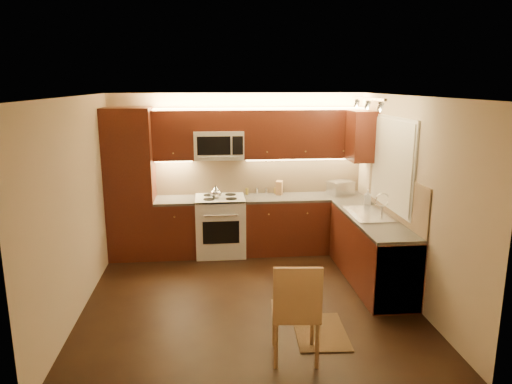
{
  "coord_description": "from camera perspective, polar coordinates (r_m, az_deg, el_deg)",
  "views": [
    {
      "loc": [
        -0.46,
        -5.46,
        2.65
      ],
      "look_at": [
        0.15,
        0.55,
        1.25
      ],
      "focal_mm": 33.12,
      "sensor_mm": 36.0,
      "label": 1
    }
  ],
  "objects": [
    {
      "name": "sink",
      "position": [
        6.6,
        13.51,
        -2.02
      ],
      "size": [
        0.52,
        0.86,
        0.15
      ],
      "primitive_type": null,
      "color": "silver",
      "rests_on": "counter_right"
    },
    {
      "name": "dishwasher",
      "position": [
        6.02,
        15.9,
        -9.12
      ],
      "size": [
        0.58,
        0.6,
        0.84
      ],
      "primitive_type": "cube",
      "color": "silver",
      "rests_on": "floor"
    },
    {
      "name": "kettle",
      "position": [
        7.26,
        -4.87,
        0.02
      ],
      "size": [
        0.2,
        0.2,
        0.2
      ],
      "primitive_type": null,
      "rotation": [
        0.0,
        0.0,
        -0.15
      ],
      "color": "silver",
      "rests_on": "stove"
    },
    {
      "name": "base_cab_right",
      "position": [
        6.63,
        13.69,
        -6.91
      ],
      "size": [
        0.6,
        2.0,
        0.86
      ],
      "primitive_type": "cube",
      "color": "#43190E",
      "rests_on": "floor"
    },
    {
      "name": "upper_cab_right_corner",
      "position": [
        7.27,
        12.64,
        6.61
      ],
      "size": [
        0.35,
        0.5,
        0.75
      ],
      "primitive_type": "cube",
      "color": "#43190E",
      "rests_on": "wall_right"
    },
    {
      "name": "wall_front",
      "position": [
        3.76,
        1.64,
        -8.78
      ],
      "size": [
        4.0,
        0.01,
        2.5
      ],
      "primitive_type": "cube",
      "color": "tan",
      "rests_on": "ground"
    },
    {
      "name": "window_frame",
      "position": [
        6.57,
        16.15,
        3.34
      ],
      "size": [
        0.03,
        1.44,
        1.24
      ],
      "primitive_type": "cube",
      "color": "silver",
      "rests_on": "wall_right"
    },
    {
      "name": "rug",
      "position": [
        5.4,
        7.78,
        -16.38
      ],
      "size": [
        0.59,
        0.85,
        0.01
      ],
      "primitive_type": "cube",
      "rotation": [
        0.0,
        0.0,
        -0.06
      ],
      "color": "black",
      "rests_on": "floor"
    },
    {
      "name": "floor",
      "position": [
        6.09,
        -0.91,
        -12.76
      ],
      "size": [
        4.0,
        4.0,
        0.01
      ],
      "primitive_type": "cube",
      "color": "black",
      "rests_on": "ground"
    },
    {
      "name": "knife_block",
      "position": [
        7.58,
        2.83,
        0.52
      ],
      "size": [
        0.14,
        0.18,
        0.22
      ],
      "primitive_type": "cube",
      "rotation": [
        0.0,
        0.0,
        -0.29
      ],
      "color": "#AC7D4D",
      "rests_on": "counter_back_right"
    },
    {
      "name": "wall_left",
      "position": [
        5.85,
        -20.89,
        -1.68
      ],
      "size": [
        0.01,
        4.0,
        2.5
      ],
      "primitive_type": "cube",
      "color": "tan",
      "rests_on": "ground"
    },
    {
      "name": "faucet",
      "position": [
        6.65,
        15.02,
        -1.34
      ],
      "size": [
        0.2,
        0.04,
        0.3
      ],
      "primitive_type": null,
      "color": "silver",
      "rests_on": "counter_right"
    },
    {
      "name": "base_cab_back_right",
      "position": [
        7.65,
        5.79,
        -3.91
      ],
      "size": [
        1.92,
        0.6,
        0.86
      ],
      "primitive_type": "cube",
      "color": "#43190E",
      "rests_on": "floor"
    },
    {
      "name": "spice_jar_b",
      "position": [
        7.58,
        -1.1,
        0.09
      ],
      "size": [
        0.06,
        0.06,
        0.11
      ],
      "primitive_type": "cylinder",
      "rotation": [
        0.0,
        0.0,
        0.34
      ],
      "color": "olive",
      "rests_on": "counter_back_right"
    },
    {
      "name": "wall_right",
      "position": [
        6.15,
        17.95,
        -0.76
      ],
      "size": [
        0.01,
        4.0,
        2.5
      ],
      "primitive_type": "cube",
      "color": "tan",
      "rests_on": "ground"
    },
    {
      "name": "microwave",
      "position": [
        7.33,
        -4.51,
        5.71
      ],
      "size": [
        0.76,
        0.38,
        0.44
      ],
      "primitive_type": null,
      "color": "silver",
      "rests_on": "wall_back"
    },
    {
      "name": "window_blinds",
      "position": [
        6.57,
        15.99,
        3.33
      ],
      "size": [
        0.02,
        1.36,
        1.16
      ],
      "primitive_type": "cube",
      "color": "silver",
      "rests_on": "wall_right"
    },
    {
      "name": "toaster_oven",
      "position": [
        7.68,
        10.16,
        0.5
      ],
      "size": [
        0.43,
        0.38,
        0.22
      ],
      "primitive_type": "cube",
      "rotation": [
        0.0,
        0.0,
        0.31
      ],
      "color": "silver",
      "rests_on": "counter_back_right"
    },
    {
      "name": "counter_back_left",
      "position": [
        7.4,
        -9.73,
        -1.0
      ],
      "size": [
        0.62,
        0.6,
        0.04
      ],
      "primitive_type": "cube",
      "color": "#312F2C",
      "rests_on": "base_cab_back_left"
    },
    {
      "name": "wall_back",
      "position": [
        7.61,
        -2.22,
        2.42
      ],
      "size": [
        4.0,
        0.01,
        2.5
      ],
      "primitive_type": "cube",
      "color": "tan",
      "rests_on": "ground"
    },
    {
      "name": "backsplash_right",
      "position": [
        6.52,
        16.46,
        -0.36
      ],
      "size": [
        0.02,
        2.0,
        0.6
      ],
      "primitive_type": "cube",
      "color": "tan",
      "rests_on": "wall_right"
    },
    {
      "name": "backsplash_back",
      "position": [
        7.64,
        0.41,
        2.09
      ],
      "size": [
        3.3,
        0.02,
        0.6
      ],
      "primitive_type": "cube",
      "color": "tan",
      "rests_on": "wall_back"
    },
    {
      "name": "stove",
      "position": [
        7.47,
        -4.32,
        -4.06
      ],
      "size": [
        0.76,
        0.65,
        0.92
      ],
      "primitive_type": null,
      "color": "silver",
      "rests_on": "floor"
    },
    {
      "name": "base_cab_back_left",
      "position": [
        7.52,
        -9.6,
        -4.33
      ],
      "size": [
        0.62,
        0.6,
        0.86
      ],
      "primitive_type": "cube",
      "color": "#43190E",
      "rests_on": "floor"
    },
    {
      "name": "soap_bottle",
      "position": [
        7.16,
        13.34,
        -0.57
      ],
      "size": [
        0.13,
        0.13,
        0.22
      ],
      "primitive_type": "imported",
      "rotation": [
        0.0,
        0.0,
        -0.35
      ],
      "color": "silver",
      "rests_on": "counter_right"
    },
    {
      "name": "track_light_bar",
      "position": [
        6.2,
        13.37,
        10.94
      ],
      "size": [
        0.04,
        1.2,
        0.03
      ],
      "primitive_type": "cube",
      "color": "silver",
      "rests_on": "ceiling"
    },
    {
      "name": "ceiling",
      "position": [
        5.48,
        -1.0,
        11.48
      ],
      "size": [
        4.0,
        4.0,
        0.01
      ],
      "primitive_type": "cube",
      "color": "beige",
      "rests_on": "ground"
    },
    {
      "name": "spice_jar_c",
      "position": [
        7.65,
        1.27,
        0.16
      ],
      "size": [
        0.06,
        0.06,
        0.09
      ],
      "primitive_type": "cylinder",
      "rotation": [
        0.0,
        0.0,
        0.4
      ],
      "color": "silver",
      "rests_on": "counter_back_right"
    },
    {
      "name": "upper_cab_back_right",
      "position": [
        7.48,
        5.86,
        7.02
      ],
      "size": [
        1.92,
        0.35,
        0.75
      ],
      "primitive_type": "cube",
      "color": "#43190E",
      "rests_on": "wall_back"
    },
    {
      "name": "spice_jar_d",
      "position": [
        7.67,
        2.34,
        0.19
      ],
      "size": [
        0.06,
        0.06,
        0.09
      ],
      "primitive_type": "cylinder",
      "rotation": [
        0.0,
        0.0,
        0.37
      ],
      "color": "olive",
      "rests_on": "counter_back_right"
    },
    {
      "name": "pantry",
      "position": [
        7.41,
        -14.9,
        0.92
      ],
      "size": [
        0.7,
        0.6,
        2.3
      ],
      "primitive_type": "cube",
      "color": "#43190E",
      "rests_on": "floor"
    },
    {
      "name": "upper_cab_back_left",
      "position": [
        7.35,
        -9.96,
        6.79
      ],
      "size": [
        0.62,
        0.35,
        0.75
      ],
      "primitive_type": "cube",
      "color": "#43190E",
      "rests_on": "wall_back"
    },
    {
      "name": "counter_right",
      "position": [
        6.49,
        13.9,
        -3.17
      ],
      "size": [
        0.6,
        2.0,
        0.04
      ],
      "primitive_type": "cube",
      "color": "#312F2C",
      "rests_on": "base_cab_right"
    },
    {
      "name": "upper_cab_bridge",
      "position": [
        7.31,
        -4.57,
        8.64
      ],
      "size": [
        0.76,
        0.35,
        0.31
      ],
      "primitive_type": "cube",
      "color": "#43190E",
      "rests_on": "wall_back"
    },
    {
      "name": "dining_chair",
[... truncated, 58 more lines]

